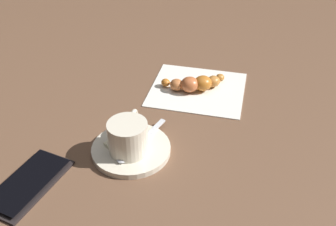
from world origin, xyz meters
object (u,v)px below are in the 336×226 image
(napkin, at_px, (197,89))
(cell_phone, at_px, (28,183))
(teaspoon, at_px, (135,147))
(croissant, at_px, (196,83))
(sugar_packet, at_px, (122,137))
(espresso_cup, at_px, (128,136))
(saucer, at_px, (131,149))

(napkin, xyz_separation_m, cell_phone, (0.33, -0.23, 0.00))
(napkin, bearing_deg, cell_phone, -35.06)
(teaspoon, height_order, napkin, teaspoon)
(croissant, bearing_deg, cell_phone, -34.91)
(sugar_packet, bearing_deg, teaspoon, 89.30)
(croissant, relative_size, cell_phone, 0.89)
(espresso_cup, xyz_separation_m, napkin, (-0.23, 0.09, -0.04))
(croissant, bearing_deg, saucer, -21.64)
(teaspoon, relative_size, croissant, 0.96)
(espresso_cup, relative_size, croissant, 0.70)
(espresso_cup, xyz_separation_m, sugar_packet, (-0.03, -0.02, -0.03))
(espresso_cup, bearing_deg, napkin, 158.12)
(sugar_packet, bearing_deg, espresso_cup, 73.93)
(saucer, bearing_deg, espresso_cup, -10.93)
(espresso_cup, height_order, teaspoon, espresso_cup)
(espresso_cup, relative_size, sugar_packet, 1.45)
(espresso_cup, xyz_separation_m, croissant, (-0.22, 0.09, -0.02))
(espresso_cup, height_order, napkin, espresso_cup)
(teaspoon, bearing_deg, croissant, 160.39)
(napkin, distance_m, cell_phone, 0.40)
(napkin, distance_m, croissant, 0.02)
(sugar_packet, distance_m, napkin, 0.23)
(napkin, height_order, croissant, croissant)
(sugar_packet, distance_m, cell_phone, 0.17)
(teaspoon, bearing_deg, saucer, -108.85)
(espresso_cup, relative_size, cell_phone, 0.63)
(saucer, distance_m, cell_phone, 0.18)
(cell_phone, bearing_deg, espresso_cup, 125.72)
(espresso_cup, distance_m, croissant, 0.24)
(espresso_cup, height_order, cell_phone, espresso_cup)
(saucer, relative_size, napkin, 0.69)
(saucer, xyz_separation_m, napkin, (-0.22, 0.09, -0.00))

